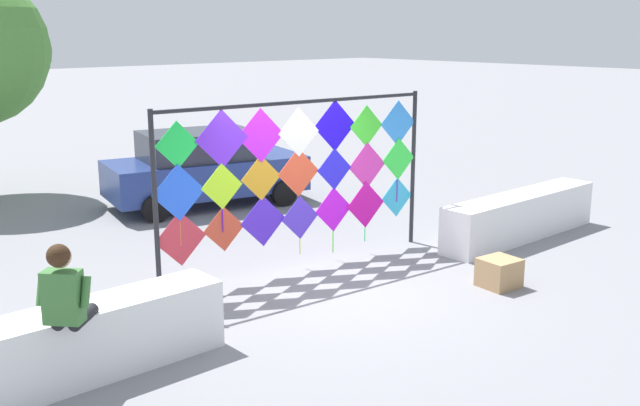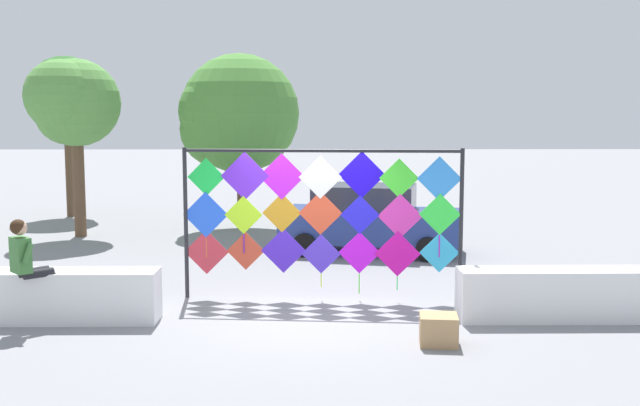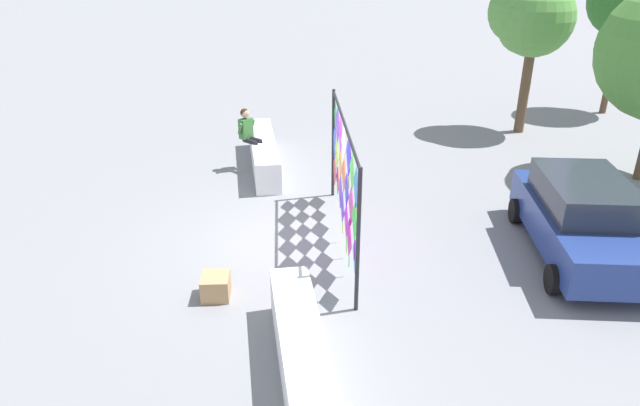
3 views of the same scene
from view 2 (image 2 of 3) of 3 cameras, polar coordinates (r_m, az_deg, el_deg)
The scene contains 10 objects.
ground at distance 11.79m, azimuth -0.86°, elevation -8.68°, with size 120.00×120.00×0.00m, color gray.
plaza_ledge_left at distance 12.22m, azimuth -20.88°, elevation -6.66°, with size 3.72×0.62×0.79m, color white.
plaza_ledge_right at distance 12.20m, azimuth 19.19°, elevation -6.61°, with size 3.72×0.62×0.79m, color white.
kite_display_rack at distance 12.56m, azimuth 0.03°, elevation -0.39°, with size 4.72×0.48×2.59m.
seated_vendor at distance 11.76m, azimuth -21.25°, elevation -4.28°, with size 0.77×0.75×1.64m.
parked_car at distance 17.15m, azimuth 3.77°, elevation -1.17°, with size 4.28×2.58×1.56m.
cardboard_box_large at distance 10.49m, azimuth 9.04°, elevation -9.54°, with size 0.51×0.48×0.41m, color tan.
tree_far_right at distance 20.62m, azimuth -6.46°, elevation 6.63°, with size 3.26×3.26×4.83m.
tree_broadleaf at distance 24.52m, azimuth -18.64°, elevation 7.70°, with size 2.40×2.75×4.95m.
tree_palm_like at distance 20.14m, azimuth -18.45°, elevation 7.30°, with size 2.28×2.45×4.59m.
Camera 2 is at (0.03, -11.37, 3.11)m, focal length 41.91 mm.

